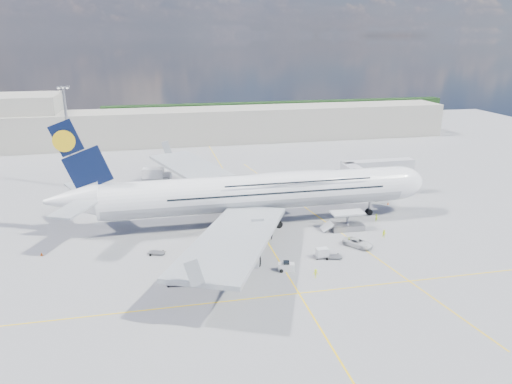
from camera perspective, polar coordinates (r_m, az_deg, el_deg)
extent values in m
plane|color=gray|center=(94.17, 1.34, -5.74)|extent=(300.00, 300.00, 0.00)
cube|color=yellow|center=(94.17, 1.34, -5.74)|extent=(0.25, 220.00, 0.01)
cube|color=yellow|center=(76.84, 4.92, -11.46)|extent=(120.00, 0.25, 0.01)
cube|color=yellow|center=(106.88, 7.39, -3.00)|extent=(14.16, 99.06, 0.01)
cylinder|color=white|center=(100.96, 0.03, -0.01)|extent=(62.00, 7.20, 7.20)
cylinder|color=#9EA0A5|center=(101.00, 0.03, -0.09)|extent=(60.76, 7.13, 7.13)
ellipsoid|color=white|center=(102.33, 4.41, 1.34)|extent=(36.00, 6.84, 3.76)
ellipsoid|color=white|center=(111.51, 15.78, 1.01)|extent=(11.52, 7.20, 7.20)
ellipsoid|color=black|center=(112.89, 17.26, 1.40)|extent=(3.84, 4.16, 1.44)
cone|color=white|center=(99.69, -20.33, -0.87)|extent=(10.00, 6.84, 6.84)
cube|color=#081132|center=(97.17, -19.71, 4.13)|extent=(11.02, 0.46, 14.61)
cylinder|color=yellow|center=(96.97, -21.09, 5.48)|extent=(4.00, 0.60, 4.00)
cube|color=#999EA3|center=(119.01, -5.81, 2.01)|extent=(25.49, 39.15, 3.35)
cube|color=#999EA3|center=(81.47, -2.47, -5.29)|extent=(25.49, 39.15, 3.35)
cylinder|color=#B7BABF|center=(113.21, -2.82, 0.01)|extent=(5.20, 3.50, 3.50)
cylinder|color=#B7BABF|center=(122.58, -5.71, 1.31)|extent=(5.20, 3.50, 3.50)
cylinder|color=#B7BABF|center=(90.07, -0.13, -4.64)|extent=(5.20, 3.50, 3.50)
cylinder|color=#B7BABF|center=(79.82, -1.71, -7.67)|extent=(5.20, 3.50, 3.50)
cylinder|color=gray|center=(110.22, 12.83, -1.45)|extent=(0.44, 0.44, 3.80)
cylinder|color=black|center=(110.72, 12.78, -2.21)|extent=(1.30, 0.90, 1.30)
cylinder|color=gray|center=(102.43, 0.03, -2.46)|extent=(0.56, 0.56, 3.80)
cylinder|color=black|center=(105.86, -0.35, -2.62)|extent=(1.50, 0.90, 1.50)
cube|color=#B7B7BC|center=(116.29, 11.23, 2.16)|extent=(3.00, 10.00, 2.60)
cube|color=#B7B7BC|center=(123.98, 13.72, 2.94)|extent=(18.00, 3.00, 2.60)
cylinder|color=gray|center=(120.67, 11.44, 0.95)|extent=(0.80, 0.80, 7.10)
cylinder|color=black|center=(121.57, 11.36, -0.45)|extent=(0.90, 0.80, 0.90)
cylinder|color=gray|center=(128.52, 16.82, 1.56)|extent=(1.00, 1.00, 7.10)
cube|color=gray|center=(129.38, 16.70, 0.22)|extent=(2.00, 2.00, 0.80)
cylinder|color=#B7B7BC|center=(112.95, 11.98, 1.66)|extent=(3.60, 3.60, 2.80)
cube|color=silver|center=(100.54, 10.42, -2.36)|extent=(6.50, 3.20, 0.35)
cube|color=gray|center=(101.56, 10.33, -3.93)|extent=(6.50, 3.20, 1.10)
cube|color=gray|center=(101.03, 10.38, -3.14)|extent=(0.22, 1.99, 3.00)
cylinder|color=black|center=(99.67, 9.20, -4.41)|extent=(0.70, 0.30, 0.70)
cube|color=silver|center=(99.92, 8.11, -3.90)|extent=(2.16, 2.60, 1.60)
cylinder|color=gray|center=(132.81, -20.61, 5.66)|extent=(0.70, 0.70, 25.00)
cube|color=gray|center=(131.06, -21.20, 11.09)|extent=(3.00, 0.40, 0.60)
cube|color=#B2AD9E|center=(182.92, -5.74, 7.56)|extent=(180.00, 16.00, 12.00)
cube|color=#193814|center=(234.49, 2.80, 9.30)|extent=(160.00, 6.00, 8.00)
cube|color=gray|center=(90.76, -11.28, -6.79)|extent=(3.22, 2.49, 0.17)
cylinder|color=black|center=(90.29, -12.00, -7.06)|extent=(0.42, 0.17, 0.42)
cylinder|color=black|center=(91.34, -10.57, -6.67)|extent=(0.42, 0.17, 0.42)
cube|color=gray|center=(79.75, -9.27, -10.25)|extent=(2.67, 1.52, 0.16)
cylinder|color=black|center=(79.32, -10.00, -10.55)|extent=(0.38, 0.16, 0.38)
cylinder|color=black|center=(80.31, -8.53, -10.10)|extent=(0.38, 0.16, 0.38)
cube|color=silver|center=(79.44, -9.29, -9.81)|extent=(1.97, 1.39, 1.30)
cube|color=gray|center=(81.05, -3.78, -9.50)|extent=(3.72, 2.85, 0.20)
cylinder|color=black|center=(80.38, -4.65, -9.88)|extent=(0.48, 0.20, 0.48)
cylinder|color=black|center=(81.88, -2.93, -9.31)|extent=(0.48, 0.20, 0.48)
cube|color=silver|center=(80.66, -3.80, -8.95)|extent=(2.86, 2.42, 1.65)
cube|color=gray|center=(83.06, -7.74, -8.97)|extent=(3.30, 2.41, 0.18)
cylinder|color=black|center=(82.52, -8.53, -9.29)|extent=(0.43, 0.18, 0.43)
cylinder|color=black|center=(83.72, -6.96, -8.81)|extent=(0.43, 0.18, 0.43)
cube|color=gray|center=(88.42, 7.56, -7.27)|extent=(2.88, 1.65, 0.17)
cylinder|color=black|center=(87.64, 6.99, -7.57)|extent=(0.41, 0.17, 0.41)
cylinder|color=black|center=(89.31, 8.12, -7.12)|extent=(0.41, 0.17, 0.41)
cube|color=silver|center=(88.11, 7.58, -6.83)|extent=(2.13, 1.52, 1.40)
cube|color=gray|center=(88.54, 8.75, -7.26)|extent=(3.55, 2.74, 0.19)
cylinder|color=black|center=(87.65, 8.12, -7.60)|extent=(0.46, 0.19, 0.46)
cylinder|color=black|center=(89.57, 9.36, -7.09)|extent=(0.46, 0.19, 0.46)
cube|color=white|center=(83.12, 3.48, -8.56)|extent=(2.89, 1.80, 1.24)
cube|color=black|center=(82.78, 3.49, -8.08)|extent=(1.19, 1.33, 0.48)
cylinder|color=black|center=(82.59, 2.93, -9.01)|extent=(0.61, 0.24, 0.61)
cylinder|color=black|center=(83.97, 4.01, -8.56)|extent=(0.61, 0.24, 0.61)
cube|color=gray|center=(115.06, -7.08, -0.96)|extent=(6.79, 3.11, 2.02)
cube|color=white|center=(114.41, -7.46, -0.07)|extent=(5.09, 3.03, 2.22)
cube|color=white|center=(115.01, -5.84, -0.45)|extent=(2.06, 2.50, 1.62)
cube|color=black|center=(115.02, -5.49, -0.33)|extent=(0.36, 2.03, 0.91)
cylinder|color=black|center=(114.31, -5.90, -1.29)|extent=(1.11, 0.35, 1.11)
cylinder|color=black|center=(116.14, -8.21, -1.07)|extent=(1.11, 0.35, 1.11)
cube|color=#E8570C|center=(114.63, -7.45, -0.41)|extent=(5.15, 3.08, 0.51)
cube|color=gray|center=(131.91, -11.30, 1.27)|extent=(7.56, 4.06, 2.21)
cube|color=white|center=(131.35, -11.69, 2.12)|extent=(5.75, 3.78, 2.43)
cube|color=white|center=(131.70, -10.13, 1.76)|extent=(2.46, 2.89, 1.76)
cube|color=black|center=(131.67, -9.80, 1.87)|extent=(0.61, 2.19, 0.99)
cylinder|color=black|center=(130.88, -10.21, 0.98)|extent=(1.21, 0.39, 1.21)
cylinder|color=black|center=(133.27, -12.35, 1.14)|extent=(1.21, 0.39, 1.21)
imported|color=silver|center=(93.81, 11.56, -5.69)|extent=(5.43, 6.02, 1.55)
imported|color=#CFFF1A|center=(107.20, 13.59, -2.86)|extent=(0.63, 0.48, 1.55)
imported|color=#E6FF1A|center=(98.85, 14.43, -4.65)|extent=(0.98, 0.88, 1.65)
imported|color=#BFE317|center=(84.64, -6.13, -7.98)|extent=(0.57, 1.08, 1.75)
imported|color=#C1EA18|center=(94.09, 10.58, -5.58)|extent=(0.66, 0.83, 1.49)
imported|color=#CAE017|center=(81.19, 6.83, -9.24)|extent=(1.07, 0.71, 1.55)
cone|color=#E8570C|center=(118.40, 14.86, -1.27)|extent=(0.44, 0.44, 0.56)
cube|color=#E8570C|center=(118.48, 14.85, -1.39)|extent=(0.38, 0.38, 0.03)
cone|color=#E8570C|center=(118.34, -2.80, -0.71)|extent=(0.40, 0.40, 0.51)
cube|color=#E8570C|center=(118.42, -2.80, -0.82)|extent=(0.34, 0.34, 0.03)
cone|color=#E8570C|center=(129.12, -8.83, 0.69)|extent=(0.50, 0.50, 0.64)
cube|color=#E8570C|center=(129.21, -8.82, 0.56)|extent=(0.43, 0.43, 0.03)
cone|color=#E8570C|center=(86.54, -6.11, -7.80)|extent=(0.48, 0.48, 0.61)
cube|color=#E8570C|center=(86.66, -6.10, -7.97)|extent=(0.42, 0.42, 0.03)
cone|color=#E8570C|center=(86.31, -2.45, -7.79)|extent=(0.46, 0.46, 0.59)
cube|color=#E8570C|center=(86.43, -2.45, -7.96)|extent=(0.40, 0.40, 0.03)
cone|color=#E8570C|center=(96.25, -23.31, -6.52)|extent=(0.48, 0.48, 0.62)
cube|color=#E8570C|center=(96.36, -23.29, -6.68)|extent=(0.42, 0.42, 0.03)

